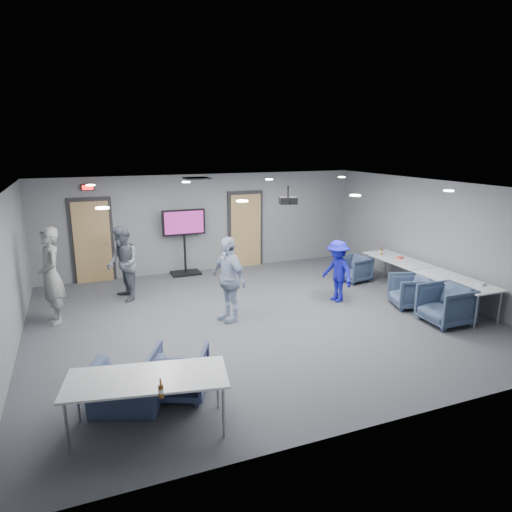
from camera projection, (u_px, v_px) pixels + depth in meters
name	position (u px, v px, depth m)	size (l,w,h in m)	color
floor	(258.00, 318.00, 9.47)	(9.00, 9.00, 0.00)	#3A3C42
ceiling	(259.00, 187.00, 8.82)	(9.00, 9.00, 0.00)	silver
wall_back	(205.00, 223.00, 12.75)	(9.00, 0.02, 2.70)	slate
wall_front	(382.00, 328.00, 5.54)	(9.00, 0.02, 2.70)	slate
wall_left	(6.00, 279.00, 7.52)	(0.02, 8.00, 2.70)	slate
wall_right	(435.00, 238.00, 10.77)	(0.02, 8.00, 2.70)	slate
door_left	(92.00, 241.00, 11.69)	(1.06, 0.17, 2.24)	black
door_right	(246.00, 230.00, 13.21)	(1.06, 0.17, 2.24)	black
exit_sign	(88.00, 187.00, 11.34)	(0.32, 0.08, 0.16)	black
hvac_diffuser	(197.00, 178.00, 11.16)	(0.60, 0.60, 0.03)	black
downlights	(259.00, 188.00, 8.82)	(6.18, 3.78, 0.02)	white
person_a	(51.00, 276.00, 9.00)	(0.71, 0.47, 1.95)	gray
person_b	(123.00, 264.00, 10.35)	(0.84, 0.65, 1.73)	#565D67
person_c	(229.00, 279.00, 9.16)	(1.02, 0.42, 1.74)	#9DACC9
person_d	(337.00, 271.00, 10.32)	(0.91, 0.52, 1.41)	#181BA1
chair_right_a	(354.00, 269.00, 11.90)	(0.71, 0.73, 0.66)	#344059
chair_right_b	(410.00, 291.00, 10.03)	(0.76, 0.78, 0.71)	#3A4A64
chair_right_c	(446.00, 305.00, 9.08)	(0.84, 0.87, 0.79)	#35435B
chair_front_a	(180.00, 372.00, 6.51)	(0.76, 0.78, 0.71)	#3A4264
chair_front_b	(126.00, 388.00, 6.18)	(0.96, 0.84, 0.62)	#3D4A6A
table_right_a	(398.00, 260.00, 11.33)	(0.78, 1.86, 0.73)	silver
table_right_b	(456.00, 281.00, 9.62)	(0.78, 1.87, 0.73)	silver
table_front_left	(147.00, 380.00, 5.63)	(2.09, 1.19, 0.73)	silver
bottle_front	(161.00, 391.00, 5.15)	(0.06, 0.06, 0.24)	brown
bottle_right	(381.00, 251.00, 11.71)	(0.06, 0.06, 0.23)	brown
snack_box	(400.00, 258.00, 11.34)	(0.17, 0.12, 0.04)	#DB3B36
wrapper	(480.00, 284.00, 9.24)	(0.22, 0.15, 0.05)	silver
tv_stand	(184.00, 238.00, 12.36)	(1.17, 0.56, 1.79)	black
projector	(288.00, 200.00, 9.20)	(0.42, 0.38, 0.36)	black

